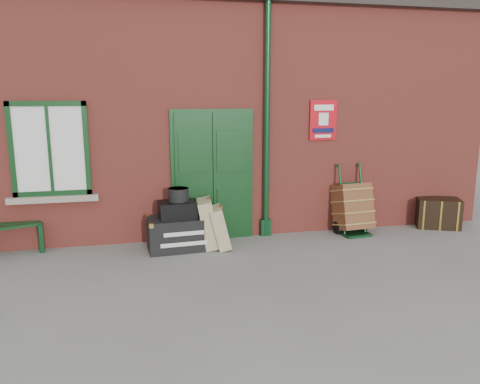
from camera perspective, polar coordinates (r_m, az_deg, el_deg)
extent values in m
plane|color=gray|center=(7.03, 1.12, -8.99)|extent=(80.00, 80.00, 0.00)
cube|color=#AE4438|center=(10.02, -3.61, 8.94)|extent=(10.00, 4.00, 4.00)
cube|color=#38302B|center=(10.15, -3.77, 21.15)|extent=(10.30, 4.30, 0.30)
cube|color=black|center=(8.07, -3.37, 1.82)|extent=(1.42, 0.12, 2.32)
cube|color=white|center=(8.00, -22.19, 4.86)|extent=(1.20, 0.08, 1.50)
cylinder|color=#0E381A|center=(8.13, 3.30, 8.28)|extent=(0.10, 0.10, 4.00)
cube|color=red|center=(8.52, 10.10, 8.62)|extent=(0.50, 0.03, 0.70)
cube|color=#0E381A|center=(8.35, -23.27, -4.89)|extent=(0.21, 0.47, 0.47)
cube|color=black|center=(7.75, -7.20, -5.00)|extent=(1.11, 0.66, 0.53)
cube|color=black|center=(7.64, -7.65, -2.14)|extent=(0.62, 0.47, 0.27)
cylinder|color=black|center=(7.62, -7.49, -0.32)|extent=(0.34, 0.34, 0.21)
cube|color=tan|center=(7.77, -3.94, -3.81)|extent=(0.40, 0.59, 0.82)
cube|color=tan|center=(7.72, -2.49, -4.33)|extent=(0.40, 0.54, 0.71)
cube|color=#0E381A|center=(8.73, 13.93, -5.00)|extent=(0.51, 0.39, 0.05)
cylinder|color=#0E381A|center=(8.62, 12.32, -1.01)|extent=(0.07, 0.34, 1.22)
cylinder|color=#0E381A|center=(8.84, 14.69, -0.81)|extent=(0.07, 0.34, 1.22)
cylinder|color=black|center=(8.73, 11.73, -4.28)|extent=(0.07, 0.23, 0.23)
cylinder|color=black|center=(9.01, 14.82, -3.92)|extent=(0.07, 0.23, 0.23)
cube|color=brown|center=(8.74, 13.55, -1.73)|extent=(0.66, 0.70, 0.91)
cube|color=black|center=(9.71, 22.96, -2.35)|extent=(0.91, 0.77, 0.56)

